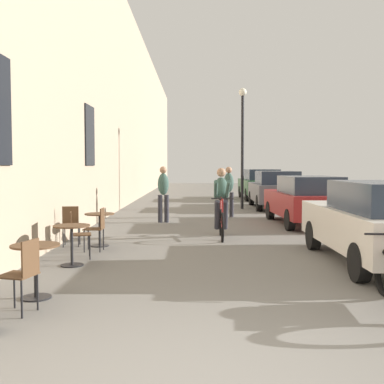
% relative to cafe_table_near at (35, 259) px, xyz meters
% --- Properties ---
extents(building_facade_left, '(0.54, 68.00, 9.11)m').
position_rel_cafe_table_near_xyz_m(building_facade_left, '(-1.14, 11.40, 4.03)').
color(building_facade_left, tan).
rests_on(building_facade_left, ground_plane).
extents(cafe_table_near, '(0.64, 0.64, 0.72)m').
position_rel_cafe_table_near_xyz_m(cafe_table_near, '(0.00, 0.00, 0.00)').
color(cafe_table_near, black).
rests_on(cafe_table_near, ground_plane).
extents(cafe_chair_near_toward_street, '(0.46, 0.46, 0.89)m').
position_rel_cafe_table_near_xyz_m(cafe_chair_near_toward_street, '(0.07, -0.65, -0.00)').
color(cafe_chair_near_toward_street, black).
rests_on(cafe_chair_near_toward_street, ground_plane).
extents(cafe_table_mid, '(0.64, 0.64, 0.72)m').
position_rel_cafe_table_near_xyz_m(cafe_table_mid, '(-0.05, 2.02, 0.00)').
color(cafe_table_mid, black).
rests_on(cafe_table_mid, ground_plane).
extents(cafe_chair_mid_toward_street, '(0.46, 0.46, 0.89)m').
position_rel_cafe_table_near_xyz_m(cafe_chair_mid_toward_street, '(-0.12, 2.66, -0.00)').
color(cafe_chair_mid_toward_street, black).
rests_on(cafe_chair_mid_toward_street, ground_plane).
extents(cafe_table_far, '(0.64, 0.64, 0.72)m').
position_rel_cafe_table_near_xyz_m(cafe_table_far, '(0.03, 4.05, 0.00)').
color(cafe_table_far, black).
rests_on(cafe_table_far, ground_plane).
extents(cafe_chair_far_toward_street, '(0.39, 0.39, 0.89)m').
position_rel_cafe_table_near_xyz_m(cafe_chair_far_toward_street, '(0.11, 3.46, -0.00)').
color(cafe_chair_far_toward_street, black).
rests_on(cafe_chair_far_toward_street, ground_plane).
extents(cafe_chair_far_toward_wall, '(0.43, 0.43, 0.89)m').
position_rel_cafe_table_near_xyz_m(cafe_chair_far_toward_wall, '(-0.58, 3.97, -0.00)').
color(cafe_chair_far_toward_wall, black).
rests_on(cafe_chair_far_toward_wall, ground_plane).
extents(cyclist_on_bicycle, '(0.52, 1.76, 1.74)m').
position_rel_cafe_table_near_xyz_m(cyclist_on_bicycle, '(2.77, 5.29, 0.29)').
color(cyclist_on_bicycle, black).
rests_on(cyclist_on_bicycle, ground_plane).
extents(pedestrian_near, '(0.38, 0.29, 1.74)m').
position_rel_cafe_table_near_xyz_m(pedestrian_near, '(1.14, 8.35, 0.46)').
color(pedestrian_near, '#26262D').
rests_on(pedestrian_near, ground_plane).
extents(pedestrian_mid, '(0.35, 0.26, 1.73)m').
position_rel_cafe_table_near_xyz_m(pedestrian_mid, '(3.29, 9.89, 0.45)').
color(pedestrian_mid, '#26262D').
rests_on(pedestrian_mid, ground_plane).
extents(street_lamp, '(0.32, 0.32, 4.90)m').
position_rel_cafe_table_near_xyz_m(street_lamp, '(4.06, 12.96, 2.59)').
color(street_lamp, black).
rests_on(street_lamp, ground_plane).
extents(parked_car_nearest, '(1.78, 4.20, 1.49)m').
position_rel_cafe_table_near_xyz_m(parked_car_nearest, '(5.40, 2.13, 0.25)').
color(parked_car_nearest, beige).
rests_on(parked_car_nearest, ground_plane).
extents(parked_car_second, '(1.85, 4.16, 1.46)m').
position_rel_cafe_table_near_xyz_m(parked_car_second, '(5.43, 7.76, 0.24)').
color(parked_car_second, maroon).
rests_on(parked_car_second, ground_plane).
extents(parked_car_third, '(1.91, 4.39, 1.55)m').
position_rel_cafe_table_near_xyz_m(parked_car_third, '(5.46, 13.19, 0.28)').
color(parked_car_third, '#595960').
rests_on(parked_car_third, ground_plane).
extents(parked_car_fourth, '(1.93, 4.47, 1.58)m').
position_rel_cafe_table_near_xyz_m(parked_car_fourth, '(5.56, 18.39, 0.30)').
color(parked_car_fourth, '#23512D').
rests_on(parked_car_fourth, ground_plane).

